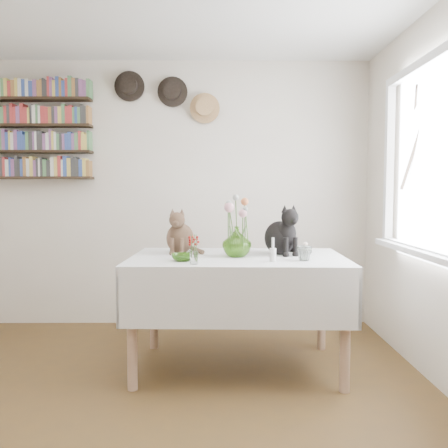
{
  "coord_description": "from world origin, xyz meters",
  "views": [
    {
      "loc": [
        0.58,
        -2.28,
        1.28
      ],
      "look_at": [
        0.62,
        0.98,
        1.05
      ],
      "focal_mm": 38.0,
      "sensor_mm": 36.0,
      "label": 1
    }
  ],
  "objects_px": {
    "tabby_cat": "(180,230)",
    "bookshelf_unit": "(37,130)",
    "flower_vase": "(237,242)",
    "black_cat": "(280,229)",
    "dining_table": "(238,284)"
  },
  "relations": [
    {
      "from": "tabby_cat",
      "to": "bookshelf_unit",
      "type": "height_order",
      "value": "bookshelf_unit"
    },
    {
      "from": "flower_vase",
      "to": "bookshelf_unit",
      "type": "height_order",
      "value": "bookshelf_unit"
    },
    {
      "from": "black_cat",
      "to": "flower_vase",
      "type": "xyz_separation_m",
      "value": [
        -0.32,
        -0.15,
        -0.08
      ]
    },
    {
      "from": "black_cat",
      "to": "bookshelf_unit",
      "type": "distance_m",
      "value": 2.49
    },
    {
      "from": "tabby_cat",
      "to": "dining_table",
      "type": "bearing_deg",
      "value": -20.19
    },
    {
      "from": "dining_table",
      "to": "black_cat",
      "type": "bearing_deg",
      "value": 21.49
    },
    {
      "from": "flower_vase",
      "to": "bookshelf_unit",
      "type": "xyz_separation_m",
      "value": [
        -1.81,
        1.11,
        0.92
      ]
    },
    {
      "from": "tabby_cat",
      "to": "black_cat",
      "type": "relative_size",
      "value": 0.92
    },
    {
      "from": "dining_table",
      "to": "tabby_cat",
      "type": "height_order",
      "value": "tabby_cat"
    },
    {
      "from": "black_cat",
      "to": "bookshelf_unit",
      "type": "relative_size",
      "value": 0.37
    },
    {
      "from": "flower_vase",
      "to": "bookshelf_unit",
      "type": "bearing_deg",
      "value": 148.53
    },
    {
      "from": "tabby_cat",
      "to": "bookshelf_unit",
      "type": "distance_m",
      "value": 1.86
    },
    {
      "from": "dining_table",
      "to": "flower_vase",
      "type": "relative_size",
      "value": 7.19
    },
    {
      "from": "black_cat",
      "to": "dining_table",
      "type": "bearing_deg",
      "value": 177.5
    },
    {
      "from": "dining_table",
      "to": "black_cat",
      "type": "xyz_separation_m",
      "value": [
        0.32,
        0.12,
        0.39
      ]
    }
  ]
}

